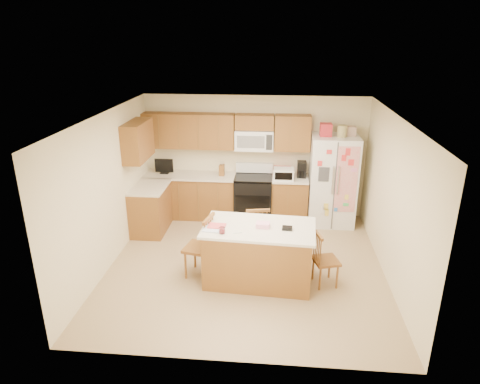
# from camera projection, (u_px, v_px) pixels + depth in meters

# --- Properties ---
(ground) EXTENTS (4.50, 4.50, 0.00)m
(ground) POSITION_uv_depth(u_px,v_px,m) (246.00, 265.00, 7.17)
(ground) COLOR tan
(ground) RESTS_ON ground
(room_shell) EXTENTS (4.60, 4.60, 2.52)m
(room_shell) POSITION_uv_depth(u_px,v_px,m) (246.00, 184.00, 6.66)
(room_shell) COLOR beige
(room_shell) RESTS_ON ground
(cabinetry) EXTENTS (3.36, 1.56, 2.15)m
(cabinetry) POSITION_uv_depth(u_px,v_px,m) (205.00, 178.00, 8.60)
(cabinetry) COLOR #8C5D1B
(cabinetry) RESTS_ON ground
(stove) EXTENTS (0.76, 0.65, 1.13)m
(stove) POSITION_uv_depth(u_px,v_px,m) (253.00, 197.00, 8.81)
(stove) COLOR black
(stove) RESTS_ON ground
(refrigerator) EXTENTS (0.90, 0.79, 2.04)m
(refrigerator) POSITION_uv_depth(u_px,v_px,m) (333.00, 180.00, 8.46)
(refrigerator) COLOR white
(refrigerator) RESTS_ON ground
(island) EXTENTS (1.74, 1.09, 1.01)m
(island) POSITION_uv_depth(u_px,v_px,m) (259.00, 253.00, 6.59)
(island) COLOR #8C5D1B
(island) RESTS_ON ground
(windsor_chair_left) EXTENTS (0.51, 0.53, 1.03)m
(windsor_chair_left) POSITION_uv_depth(u_px,v_px,m) (200.00, 247.00, 6.72)
(windsor_chair_left) COLOR #8C5D1B
(windsor_chair_left) RESTS_ON ground
(windsor_chair_back) EXTENTS (0.48, 0.46, 0.96)m
(windsor_chair_back) POSITION_uv_depth(u_px,v_px,m) (256.00, 233.00, 7.26)
(windsor_chair_back) COLOR #8C5D1B
(windsor_chair_back) RESTS_ON ground
(windsor_chair_right) EXTENTS (0.45, 0.46, 0.88)m
(windsor_chair_right) POSITION_uv_depth(u_px,v_px,m) (324.00, 260.00, 6.49)
(windsor_chair_right) COLOR #8C5D1B
(windsor_chair_right) RESTS_ON ground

